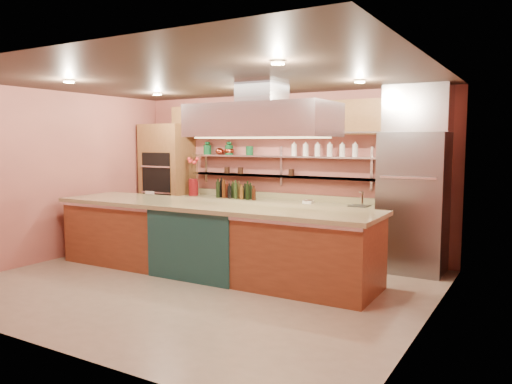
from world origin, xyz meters
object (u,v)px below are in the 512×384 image
Objects in this scene: flower_vase at (193,187)px; copper_kettle at (220,151)px; refrigerator at (413,203)px; green_canister at (250,151)px; kitchen_scale at (308,201)px; island at (209,239)px.

copper_kettle is at bearing 25.43° from flower_vase.
green_canister is (-3.00, 0.23, 0.75)m from refrigerator.
kitchen_scale is (-1.73, 0.01, -0.08)m from refrigerator.
flower_vase is (-4.13, 0.01, 0.04)m from refrigerator.
flower_vase is 1.35m from green_canister.
green_canister reaches higher than copper_kettle.
copper_kettle is at bearing 176.41° from refrigerator.
kitchen_scale is 2.11m from copper_kettle.
refrigerator reaches higher than kitchen_scale.
flower_vase is 0.86m from copper_kettle.
island is 32.86× the size of kitchen_scale.
copper_kettle reaches higher than kitchen_scale.
green_canister is at bearing 152.60° from kitchen_scale.
island is 15.41× the size of flower_vase.
kitchen_scale is at bearing 0.00° from flower_vase.
refrigerator is 13.08× the size of copper_kettle.
refrigerator is 0.42× the size of island.
green_canister is at bearing 175.62° from refrigerator.
refrigerator reaches higher than flower_vase.
island is 1.90m from kitchen_scale.
copper_kettle is (0.46, 0.22, 0.69)m from flower_vase.
refrigerator reaches higher than island.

